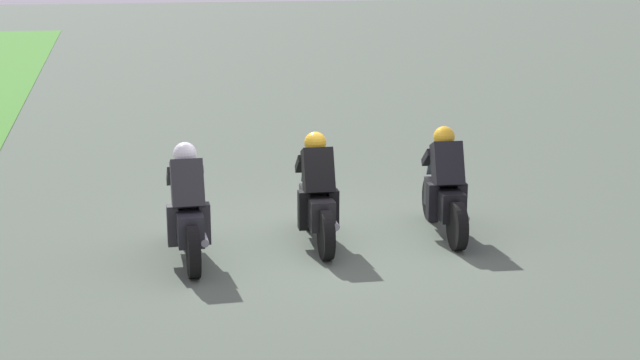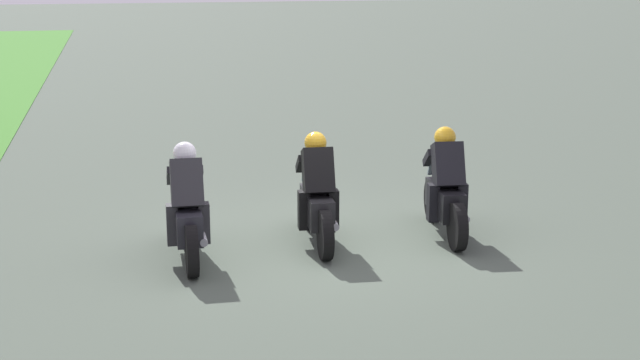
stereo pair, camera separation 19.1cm
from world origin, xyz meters
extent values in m
plane|color=#465145|center=(0.00, 0.00, 0.00)|extent=(120.00, 120.00, 0.00)
cylinder|color=black|center=(0.72, -1.76, 0.32)|extent=(0.65, 0.20, 0.64)
cylinder|color=black|center=(-0.67, -1.63, 0.32)|extent=(0.65, 0.20, 0.64)
cube|color=black|center=(0.02, -1.69, 0.50)|extent=(1.13, 0.43, 0.40)
ellipsoid|color=black|center=(0.12, -1.70, 0.80)|extent=(0.51, 0.35, 0.24)
cube|color=red|center=(-0.48, -1.64, 0.52)|extent=(0.08, 0.17, 0.08)
cylinder|color=#A5A5AD|center=(-0.34, -1.82, 0.37)|extent=(0.43, 0.14, 0.10)
cube|color=black|center=(-0.08, -1.68, 1.02)|extent=(0.52, 0.45, 0.66)
sphere|color=gold|center=(0.14, -1.71, 1.36)|extent=(0.33, 0.33, 0.30)
cube|color=slate|center=(0.52, -1.74, 0.84)|extent=(0.18, 0.27, 0.23)
cube|color=black|center=(-0.08, -1.48, 0.50)|extent=(0.19, 0.16, 0.52)
cube|color=black|center=(-0.12, -1.88, 0.50)|extent=(0.19, 0.16, 0.52)
cube|color=black|center=(0.32, -1.54, 1.04)|extent=(0.39, 0.14, 0.31)
cube|color=black|center=(0.28, -1.90, 1.04)|extent=(0.39, 0.14, 0.31)
cylinder|color=black|center=(0.73, 0.08, 0.32)|extent=(0.65, 0.17, 0.64)
cylinder|color=black|center=(-0.67, 0.16, 0.32)|extent=(0.65, 0.17, 0.64)
cube|color=black|center=(0.03, 0.12, 0.50)|extent=(1.12, 0.38, 0.40)
ellipsoid|color=black|center=(0.13, 0.12, 0.80)|extent=(0.50, 0.33, 0.24)
cube|color=red|center=(-0.48, 0.15, 0.52)|extent=(0.07, 0.16, 0.08)
cylinder|color=#A5A5AD|center=(-0.33, -0.02, 0.37)|extent=(0.42, 0.12, 0.10)
cube|color=black|center=(-0.07, 0.13, 1.02)|extent=(0.50, 0.43, 0.66)
sphere|color=gold|center=(0.15, 0.11, 1.36)|extent=(0.32, 0.32, 0.30)
cube|color=teal|center=(0.53, 0.09, 0.84)|extent=(0.17, 0.27, 0.23)
cube|color=black|center=(-0.08, 0.33, 0.50)|extent=(0.19, 0.15, 0.52)
cube|color=black|center=(-0.10, -0.07, 0.50)|extent=(0.19, 0.15, 0.52)
cube|color=black|center=(0.32, 0.29, 1.04)|extent=(0.39, 0.12, 0.31)
cube|color=black|center=(0.30, -0.07, 1.04)|extent=(0.39, 0.12, 0.31)
cylinder|color=black|center=(0.42, 1.87, 0.32)|extent=(0.64, 0.14, 0.64)
cylinder|color=black|center=(-0.98, 1.88, 0.32)|extent=(0.64, 0.14, 0.64)
cube|color=#25252C|center=(-0.28, 1.88, 0.50)|extent=(1.10, 0.33, 0.40)
ellipsoid|color=#25252C|center=(-0.18, 1.87, 0.80)|extent=(0.48, 0.30, 0.24)
cube|color=red|center=(-0.79, 1.88, 0.52)|extent=(0.06, 0.16, 0.08)
cylinder|color=#A5A5AD|center=(-0.63, 1.72, 0.37)|extent=(0.42, 0.10, 0.10)
cube|color=#27272A|center=(-0.38, 1.88, 1.02)|extent=(0.49, 0.40, 0.66)
sphere|color=silver|center=(-0.16, 1.87, 1.36)|extent=(0.30, 0.30, 0.30)
cube|color=teal|center=(0.22, 1.87, 0.84)|extent=(0.16, 0.26, 0.23)
cube|color=#27272A|center=(-0.40, 2.08, 0.50)|extent=(0.18, 0.14, 0.52)
cube|color=#27272A|center=(-0.40, 1.68, 0.50)|extent=(0.18, 0.14, 0.52)
cube|color=#27272A|center=(0.00, 2.05, 1.04)|extent=(0.39, 0.10, 0.31)
cube|color=#27272A|center=(0.00, 1.69, 1.04)|extent=(0.39, 0.10, 0.31)
camera|label=1|loc=(-11.68, 2.75, 3.87)|focal=51.95mm
camera|label=2|loc=(-11.72, 2.56, 3.87)|focal=51.95mm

